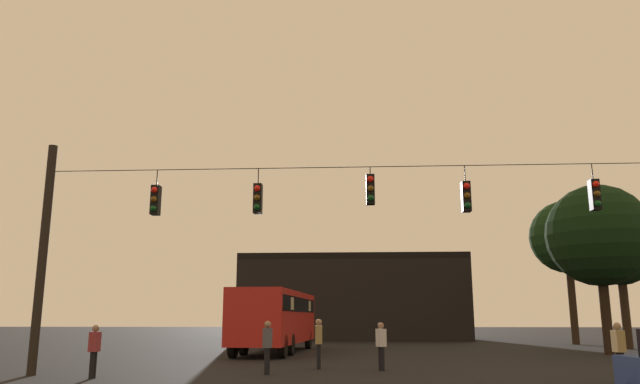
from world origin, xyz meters
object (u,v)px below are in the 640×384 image
Objects in this scene: pedestrian_near_bus at (381,344)px; tree_left_silhouette at (598,236)px; pedestrian_crossing_left at (94,348)px; pedestrian_crossing_center at (319,340)px; tree_behind_building at (567,237)px; pedestrian_trailing at (619,348)px; city_bus at (276,315)px; pedestrian_crossing_right at (267,344)px; tree_right_far at (619,254)px.

tree_left_silhouette is at bearing 39.71° from pedestrian_near_bus.
pedestrian_near_bus reaches higher than pedestrian_crossing_left.
pedestrian_crossing_center is 0.18× the size of tree_behind_building.
tree_behind_building reaches higher than pedestrian_crossing_left.
tree_behind_building is (7.15, 23.50, 6.17)m from pedestrian_trailing.
pedestrian_crossing_left is 23.72m from tree_left_silhouette.
pedestrian_trailing is at bearing -22.81° from pedestrian_crossing_center.
pedestrian_crossing_right is at bearing -83.84° from city_bus.
pedestrian_crossing_right is 3.93m from pedestrian_near_bus.
tree_left_silhouette reaches higher than city_bus.
pedestrian_near_bus is 7.14m from pedestrian_trailing.
tree_behind_building is 1.32× the size of tree_right_far.
pedestrian_near_bus is 0.16× the size of tree_behind_building.
tree_right_far reaches higher than pedestrian_crossing_center.
pedestrian_near_bus is at bearing -123.65° from tree_behind_building.
tree_behind_building is at bearing 46.77° from pedestrian_crossing_left.
city_bus is at bearing 106.02° from pedestrian_crossing_center.
tree_left_silhouette is at bearing -102.23° from tree_behind_building.
pedestrian_crossing_right is at bearing -156.47° from pedestrian_near_bus.
pedestrian_crossing_left is 0.97× the size of pedestrian_near_bus.
tree_behind_building is at bearing 29.31° from city_bus.
pedestrian_trailing is 14.07m from tree_left_silhouette.
pedestrian_crossing_center is 1.05× the size of pedestrian_trailing.
tree_right_far is at bearing 40.33° from pedestrian_crossing_center.
city_bus is at bearing 96.16° from pedestrian_crossing_right.
pedestrian_trailing is (14.93, -0.01, 0.05)m from pedestrian_crossing_left.
pedestrian_trailing is 0.17× the size of tree_behind_building.
pedestrian_trailing is (8.58, -3.61, -0.06)m from pedestrian_crossing_center.
pedestrian_near_bus is (2.13, -0.54, -0.07)m from pedestrian_crossing_center.
pedestrian_crossing_left is 0.90× the size of pedestrian_crossing_center.
pedestrian_trailing is at bearing -8.47° from pedestrian_crossing_right.
tree_left_silhouette reaches higher than pedestrian_near_bus.
pedestrian_crossing_right is (4.87, 1.49, 0.07)m from pedestrian_crossing_left.
tree_behind_building is (15.73, 19.89, 6.11)m from pedestrian_crossing_center.
pedestrian_crossing_left is 0.95× the size of pedestrian_trailing.
tree_left_silhouette is at bearing 32.12° from pedestrian_crossing_left.
city_bus is 6.97× the size of pedestrian_trailing.
city_bus reaches higher than pedestrian_crossing_center.
tree_left_silhouette is 6.20m from tree_right_far.
pedestrian_trailing is at bearing -25.43° from pedestrian_near_bus.
city_bus is 11.22m from pedestrian_near_bus.
pedestrian_crossing_left is 0.18× the size of tree_left_silhouette.
tree_right_far is (16.53, 14.04, 4.39)m from pedestrian_crossing_center.
tree_right_far is (22.88, 17.63, 4.49)m from pedestrian_crossing_left.
city_bus is 9.95m from pedestrian_crossing_center.
tree_right_far reaches higher than pedestrian_crossing_left.
city_bus is 20.09m from tree_right_far.
pedestrian_crossing_center is 0.23× the size of tree_right_far.
pedestrian_crossing_right is 18.96m from tree_left_silhouette.
pedestrian_crossing_left is 29.24m from tree_right_far.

